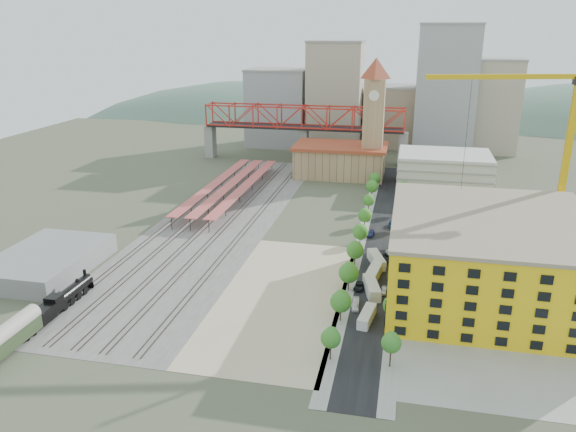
% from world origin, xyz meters
% --- Properties ---
extents(ground, '(400.00, 400.00, 0.00)m').
position_xyz_m(ground, '(0.00, 0.00, 0.00)').
color(ground, '#474C38').
rests_on(ground, ground).
extents(ballast_strip, '(36.00, 165.00, 0.06)m').
position_xyz_m(ballast_strip, '(-36.00, 17.50, 0.03)').
color(ballast_strip, '#605E59').
rests_on(ballast_strip, ground).
extents(dirt_lot, '(28.00, 67.00, 0.06)m').
position_xyz_m(dirt_lot, '(-4.00, -31.50, 0.03)').
color(dirt_lot, tan).
rests_on(dirt_lot, ground).
extents(street_asphalt, '(12.00, 170.00, 0.06)m').
position_xyz_m(street_asphalt, '(16.00, 15.00, 0.03)').
color(street_asphalt, black).
rests_on(street_asphalt, ground).
extents(sidewalk_west, '(3.00, 170.00, 0.04)m').
position_xyz_m(sidewalk_west, '(10.50, 15.00, 0.02)').
color(sidewalk_west, gray).
rests_on(sidewalk_west, ground).
extents(sidewalk_east, '(3.00, 170.00, 0.04)m').
position_xyz_m(sidewalk_east, '(21.50, 15.00, 0.02)').
color(sidewalk_east, gray).
rests_on(sidewalk_east, ground).
extents(construction_pad, '(50.00, 90.00, 0.06)m').
position_xyz_m(construction_pad, '(45.00, -20.00, 0.03)').
color(construction_pad, gray).
rests_on(construction_pad, ground).
extents(rail_tracks, '(26.56, 160.00, 0.18)m').
position_xyz_m(rail_tracks, '(-37.80, 17.50, 0.15)').
color(rail_tracks, '#382B23').
rests_on(rail_tracks, ground).
extents(platform_canopies, '(16.00, 80.00, 4.12)m').
position_xyz_m(platform_canopies, '(-41.00, 45.00, 3.99)').
color(platform_canopies, '#B54549').
rests_on(platform_canopies, ground).
extents(station_hall, '(38.00, 24.00, 13.10)m').
position_xyz_m(station_hall, '(-5.00, 82.00, 6.67)').
color(station_hall, tan).
rests_on(station_hall, ground).
extents(clock_tower, '(12.00, 12.00, 52.00)m').
position_xyz_m(clock_tower, '(8.00, 79.99, 28.70)').
color(clock_tower, tan).
rests_on(clock_tower, ground).
extents(parking_garage, '(34.00, 26.00, 14.00)m').
position_xyz_m(parking_garage, '(36.00, 70.00, 7.00)').
color(parking_garage, silver).
rests_on(parking_garage, ground).
extents(truss_bridge, '(94.00, 9.60, 25.60)m').
position_xyz_m(truss_bridge, '(-25.00, 105.00, 18.86)').
color(truss_bridge, gray).
rests_on(truss_bridge, ground).
extents(construction_building, '(44.60, 50.60, 18.80)m').
position_xyz_m(construction_building, '(42.00, -20.00, 9.41)').
color(construction_building, yellow).
rests_on(construction_building, ground).
extents(warehouse, '(22.00, 32.00, 5.00)m').
position_xyz_m(warehouse, '(-66.00, -30.00, 2.50)').
color(warehouse, gray).
rests_on(warehouse, ground).
extents(street_trees, '(15.40, 124.40, 8.00)m').
position_xyz_m(street_trees, '(16.00, 5.00, 0.00)').
color(street_trees, '#2E7021').
rests_on(street_trees, ground).
extents(skyline, '(133.00, 46.00, 60.00)m').
position_xyz_m(skyline, '(7.47, 142.31, 22.81)').
color(skyline, '#9EA0A3').
rests_on(skyline, ground).
extents(distant_hills, '(647.00, 264.00, 227.00)m').
position_xyz_m(distant_hills, '(45.28, 260.00, -79.54)').
color(distant_hills, '#4C6B59').
rests_on(distant_hills, ground).
extents(locomotive, '(2.97, 22.87, 5.72)m').
position_xyz_m(locomotive, '(-50.00, -46.91, 2.13)').
color(locomotive, black).
rests_on(locomotive, ground).
extents(coach, '(3.28, 19.06, 5.98)m').
position_xyz_m(coach, '(-50.00, -66.47, 3.18)').
color(coach, '#24361D').
rests_on(coach, ground).
extents(tower_crane, '(50.85, 14.79, 55.57)m').
position_xyz_m(tower_crane, '(59.00, 7.99, 34.29)').
color(tower_crane, gold).
rests_on(tower_crane, ground).
extents(site_trailer_a, '(3.55, 8.97, 2.39)m').
position_xyz_m(site_trailer_a, '(16.00, -39.15, 1.19)').
color(site_trailer_a, silver).
rests_on(site_trailer_a, ground).
extents(site_trailer_b, '(5.07, 10.60, 2.81)m').
position_xyz_m(site_trailer_b, '(16.00, -25.63, 1.40)').
color(site_trailer_b, silver).
rests_on(site_trailer_b, ground).
extents(site_trailer_c, '(4.03, 10.40, 2.77)m').
position_xyz_m(site_trailer_c, '(16.00, -16.61, 1.39)').
color(site_trailer_c, silver).
rests_on(site_trailer_c, ground).
extents(site_trailer_d, '(5.57, 10.22, 2.71)m').
position_xyz_m(site_trailer_d, '(16.00, -8.47, 1.36)').
color(site_trailer_d, silver).
rests_on(site_trailer_d, ground).
extents(car_0, '(2.23, 4.16, 1.34)m').
position_xyz_m(car_0, '(13.00, -34.31, 0.67)').
color(car_0, silver).
rests_on(car_0, ground).
extents(car_1, '(1.71, 4.11, 1.32)m').
position_xyz_m(car_1, '(13.00, -31.84, 0.66)').
color(car_1, '#A7A7AC').
rests_on(car_1, ground).
extents(car_2, '(2.56, 4.94, 1.33)m').
position_xyz_m(car_2, '(13.00, -23.91, 0.67)').
color(car_2, black).
rests_on(car_2, ground).
extents(car_3, '(2.36, 4.76, 1.33)m').
position_xyz_m(car_3, '(13.00, 12.51, 0.67)').
color(car_3, navy).
rests_on(car_3, ground).
extents(car_4, '(1.72, 4.11, 1.39)m').
position_xyz_m(car_4, '(19.00, -25.06, 0.70)').
color(car_4, white).
rests_on(car_4, ground).
extents(car_5, '(2.38, 4.92, 1.55)m').
position_xyz_m(car_5, '(19.00, -2.18, 0.78)').
color(car_5, gray).
rests_on(car_5, ground).
extents(car_6, '(3.24, 5.73, 1.51)m').
position_xyz_m(car_6, '(19.00, -4.93, 0.75)').
color(car_6, black).
rests_on(car_6, ground).
extents(car_7, '(2.44, 5.35, 1.52)m').
position_xyz_m(car_7, '(19.00, 21.54, 0.76)').
color(car_7, navy).
rests_on(car_7, ground).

